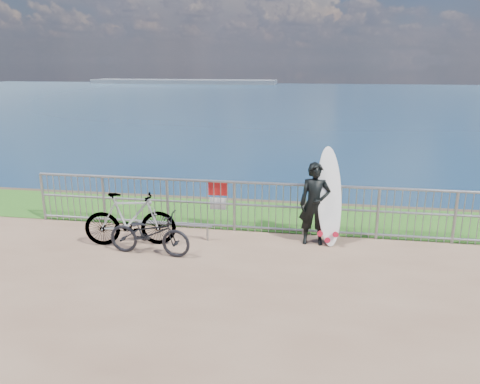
% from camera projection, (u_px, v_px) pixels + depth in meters
% --- Properties ---
extents(grass_strip, '(120.00, 120.00, 0.00)m').
position_uv_depth(grass_strip, '(263.00, 216.00, 11.20)').
color(grass_strip, '#245B19').
rests_on(grass_strip, ground).
extents(seascape, '(260.00, 260.00, 5.00)m').
position_uv_depth(seascape, '(185.00, 84.00, 156.68)').
color(seascape, brown).
rests_on(seascape, ground).
extents(railing, '(10.06, 0.10, 1.13)m').
position_uv_depth(railing, '(258.00, 207.00, 10.00)').
color(railing, gray).
rests_on(railing, ground).
extents(surfer, '(0.62, 0.42, 1.67)m').
position_uv_depth(surfer, '(315.00, 204.00, 9.31)').
color(surfer, black).
rests_on(surfer, ground).
extents(surfboard, '(0.65, 0.62, 1.99)m').
position_uv_depth(surfboard, '(329.00, 200.00, 9.28)').
color(surfboard, silver).
rests_on(surfboard, ground).
extents(bicycle_near, '(1.65, 0.67, 0.85)m').
position_uv_depth(bicycle_near, '(149.00, 233.00, 8.88)').
color(bicycle_near, black).
rests_on(bicycle_near, ground).
extents(bicycle_far, '(1.88, 0.87, 1.09)m').
position_uv_depth(bicycle_far, '(130.00, 219.00, 9.31)').
color(bicycle_far, black).
rests_on(bicycle_far, ground).
extents(bike_rack, '(1.59, 0.05, 0.33)m').
position_uv_depth(bike_rack, '(175.00, 226.00, 9.72)').
color(bike_rack, gray).
rests_on(bike_rack, ground).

